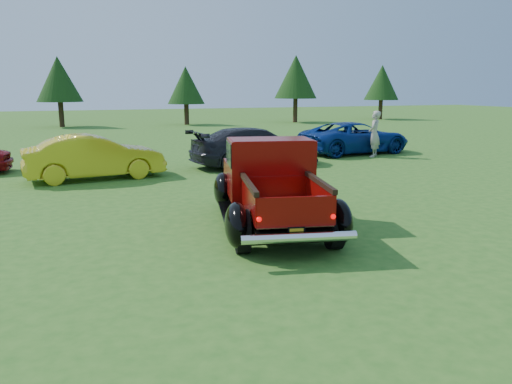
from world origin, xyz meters
name	(u,v)px	position (x,y,z in m)	size (l,w,h in m)	color
ground	(246,245)	(0.00, 0.00, 0.00)	(120.00, 120.00, 0.00)	#2E631C
tree_mid_left	(59,79)	(-3.00, 31.00, 3.38)	(3.20, 3.20, 5.00)	#332114
tree_mid_right	(186,85)	(6.00, 30.00, 2.97)	(2.82, 2.82, 4.40)	#332114
tree_east	(296,77)	(15.00, 29.50, 3.66)	(3.46, 3.46, 5.40)	#332114
tree_far_east	(382,83)	(24.00, 30.50, 3.25)	(3.07, 3.07, 4.80)	#332114
pickup_truck	(270,183)	(1.00, 1.29, 0.84)	(3.07, 5.01, 1.76)	black
show_car_yellow	(95,157)	(-2.09, 7.96, 0.69)	(1.45, 4.16, 1.37)	gold
show_car_grey	(256,147)	(3.50, 8.65, 0.69)	(1.94, 4.77, 1.39)	black
show_car_blue	(355,138)	(8.78, 10.46, 0.67)	(2.24, 4.85, 1.35)	navy
spectator	(374,134)	(8.89, 9.17, 0.94)	(0.68, 0.45, 1.87)	#A9A092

